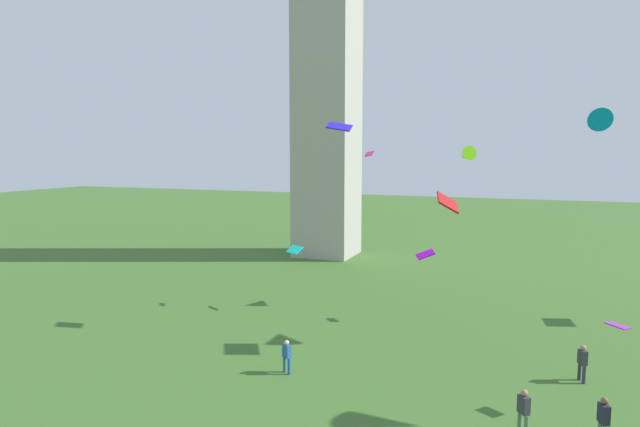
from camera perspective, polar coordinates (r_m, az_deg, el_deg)
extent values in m
cylinder|color=#51754C|center=(22.35, 20.58, -20.12)|extent=(0.16, 0.16, 0.84)
cylinder|color=#51754C|center=(22.08, 21.19, -20.51)|extent=(0.16, 0.16, 0.84)
cube|color=#2D3338|center=(21.89, 20.96, -18.55)|extent=(0.48, 0.52, 0.66)
sphere|color=#A37556|center=(21.70, 21.02, -17.46)|extent=(0.24, 0.24, 0.24)
cylinder|color=#2D3338|center=(27.86, 26.00, -14.93)|extent=(0.15, 0.15, 0.82)
cylinder|color=#2D3338|center=(27.55, 26.39, -15.19)|extent=(0.15, 0.15, 0.82)
cube|color=#2D3338|center=(27.45, 26.28, -13.62)|extent=(0.42, 0.51, 0.65)
sphere|color=#A37556|center=(27.30, 26.33, -12.74)|extent=(0.24, 0.24, 0.24)
cylinder|color=#235693|center=(26.11, -3.81, -15.78)|extent=(0.14, 0.14, 0.77)
cylinder|color=#235693|center=(25.85, -3.32, -16.02)|extent=(0.14, 0.14, 0.77)
cube|color=#235693|center=(25.73, -3.58, -14.48)|extent=(0.48, 0.40, 0.61)
sphere|color=beige|center=(25.58, -3.58, -13.61)|extent=(0.22, 0.22, 0.22)
cube|color=#1E2333|center=(22.25, 28.09, -18.36)|extent=(0.40, 0.53, 0.69)
sphere|color=brown|center=(22.06, 28.16, -17.25)|extent=(0.25, 0.25, 0.25)
cube|color=purple|center=(24.28, 29.22, -10.42)|extent=(0.97, 0.92, 0.17)
cube|color=#2717D5|center=(31.07, 2.08, 9.28)|extent=(1.45, 1.13, 0.66)
cube|color=#9E06D2|center=(33.16, 11.20, -4.31)|extent=(1.30, 1.06, 0.61)
cone|color=#7AED12|center=(37.02, 15.34, 6.03)|extent=(1.54, 1.81, 1.25)
cube|color=#12E3D5|center=(35.05, -2.73, -3.88)|extent=(1.22, 1.03, 0.45)
cube|color=#B51413|center=(27.96, 13.49, 1.17)|extent=(1.33, 1.94, 1.06)
cone|color=#0586C7|center=(32.29, 27.41, 9.29)|extent=(1.57, 2.24, 1.74)
cube|color=#BD2C75|center=(35.49, 5.31, 6.39)|extent=(0.58, 0.74, 0.41)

